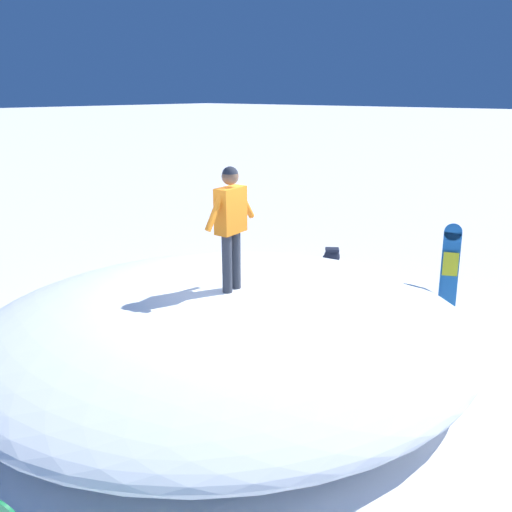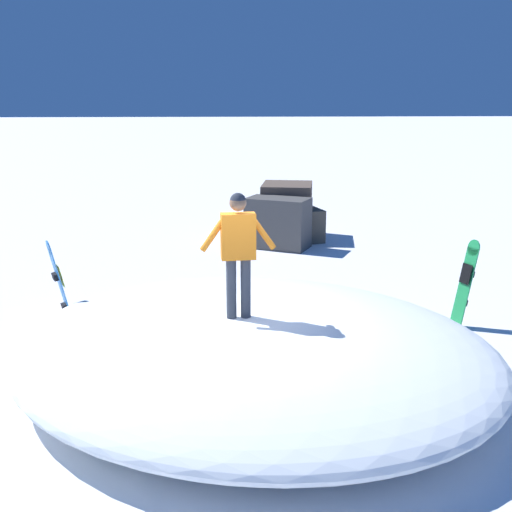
# 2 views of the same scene
# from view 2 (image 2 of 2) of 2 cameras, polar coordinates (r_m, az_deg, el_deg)

# --- Properties ---
(ground) EXTENTS (240.00, 240.00, 0.00)m
(ground) POSITION_cam_2_polar(r_m,az_deg,el_deg) (9.35, -2.32, -11.17)
(ground) COLOR white
(snow_mound) EXTENTS (9.49, 9.37, 0.97)m
(snow_mound) POSITION_cam_2_polar(r_m,az_deg,el_deg) (9.24, -0.33, -8.18)
(snow_mound) COLOR white
(snow_mound) RESTS_ON ground
(snowboarder_standing) EXTENTS (1.05, 0.26, 1.75)m
(snowboarder_standing) POSITION_cam_2_polar(r_m,az_deg,el_deg) (8.72, -1.59, 1.10)
(snowboarder_standing) COLOR #333842
(snowboarder_standing) RESTS_ON snow_mound
(snowboard_primary_upright) EXTENTS (0.45, 0.41, 1.67)m
(snowboard_primary_upright) POSITION_cam_2_polar(r_m,az_deg,el_deg) (11.31, -16.99, -2.58)
(snowboard_primary_upright) COLOR #2672BF
(snowboard_primary_upright) RESTS_ON ground
(snowboard_tertiary_upright) EXTENTS (0.40, 0.38, 1.57)m
(snowboard_tertiary_upright) POSITION_cam_2_polar(r_m,az_deg,el_deg) (11.82, 18.12, -2.24)
(snowboard_tertiary_upright) COLOR #1E8C47
(snowboard_tertiary_upright) RESTS_ON ground
(rock_outcrop) EXTENTS (2.30, 3.01, 1.55)m
(rock_outcrop) POSITION_cam_2_polar(r_m,az_deg,el_deg) (18.12, 2.76, 3.51)
(rock_outcrop) COLOR #4A4845
(rock_outcrop) RESTS_ON ground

